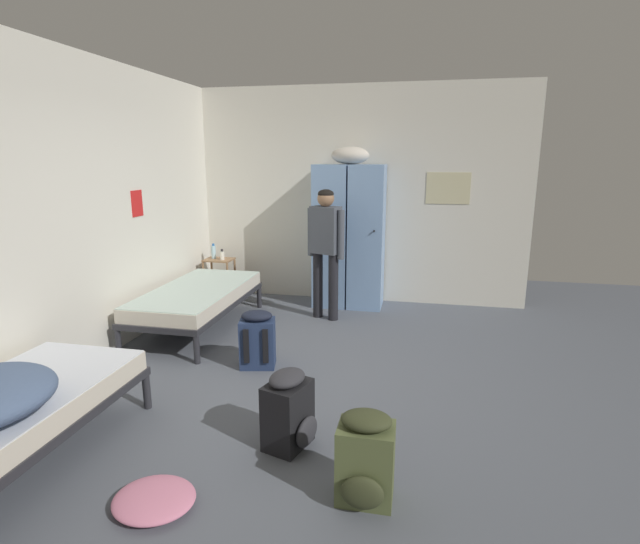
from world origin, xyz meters
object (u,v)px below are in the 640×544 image
locker_bank (349,233)px  clothes_pile_pink (154,499)px  water_bottle (214,252)px  backpack_navy (258,340)px  shelf_unit (220,275)px  bed_left_rear (198,297)px  backpack_black (289,411)px  backpack_olive (365,459)px  person_traveler (326,242)px  lotion_bottle (222,255)px

locker_bank → clothes_pile_pink: 4.23m
water_bottle → backpack_navy: bearing=-57.0°
shelf_unit → clothes_pile_pink: shelf_unit is taller
clothes_pile_pink → bed_left_rear: bearing=110.8°
backpack_black → backpack_olive: size_ratio=1.00×
shelf_unit → backpack_olive: bearing=-56.2°
person_traveler → lotion_bottle: person_traveler is taller
locker_bank → backpack_olive: size_ratio=3.76×
shelf_unit → bed_left_rear: size_ratio=0.30×
backpack_navy → water_bottle: bearing=123.0°
shelf_unit → water_bottle: water_bottle is taller
clothes_pile_pink → person_traveler: bearing=85.1°
locker_bank → person_traveler: 0.65m
person_traveler → backpack_olive: 3.36m
lotion_bottle → clothes_pile_pink: lotion_bottle is taller
lotion_bottle → backpack_navy: bearing=-59.3°
backpack_black → person_traveler: bearing=96.1°
bed_left_rear → lotion_bottle: 1.20m
locker_bank → shelf_unit: 1.91m
backpack_black → clothes_pile_pink: bearing=-128.7°
backpack_navy → backpack_olive: bearing=-53.7°
backpack_olive → clothes_pile_pink: backpack_olive is taller
water_bottle → clothes_pile_pink: water_bottle is taller
locker_bank → backpack_olive: locker_bank is taller
shelf_unit → backpack_olive: shelf_unit is taller
lotion_bottle → backpack_black: 3.73m
shelf_unit → backpack_black: 3.78m
bed_left_rear → backpack_black: (1.65, -2.06, -0.12)m
water_bottle → bed_left_rear: bearing=-74.8°
backpack_black → clothes_pile_pink: (-0.59, -0.74, -0.21)m
locker_bank → lotion_bottle: locker_bank is taller
bed_left_rear → clothes_pile_pink: (1.06, -2.80, -0.34)m
backpack_olive → backpack_black: bearing=142.8°
bed_left_rear → water_bottle: 1.29m
locker_bank → water_bottle: size_ratio=9.90×
backpack_navy → backpack_black: bearing=-62.1°
person_traveler → backpack_black: bearing=-83.9°
water_bottle → backpack_black: (1.98, -3.28, -0.40)m
shelf_unit → water_bottle: bearing=166.0°
shelf_unit → bed_left_rear: 1.23m
lotion_bottle → backpack_black: size_ratio=0.27×
water_bottle → backpack_navy: (1.34, -2.07, -0.40)m
backpack_black → clothes_pile_pink: size_ratio=1.17×
water_bottle → backpack_black: 3.86m
bed_left_rear → backpack_black: 2.65m
bed_left_rear → lotion_bottle: size_ratio=12.90×
backpack_black → backpack_olive: same height
water_bottle → lotion_bottle: size_ratio=1.42×
locker_bank → backpack_black: bearing=-88.2°
shelf_unit → person_traveler: person_traveler is taller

